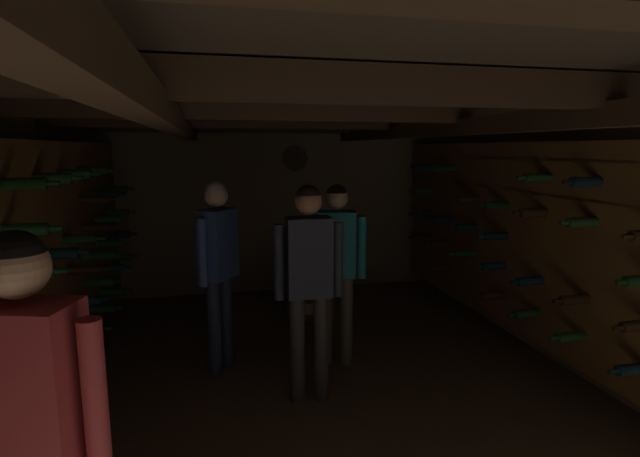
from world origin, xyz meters
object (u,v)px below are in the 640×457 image
display_bottle (316,256)px  person_host_center (309,272)px  person_guest_far_right (336,257)px  person_guest_near_left (32,425)px  wine_crate_stack (310,292)px  person_guest_far_left (218,257)px

display_bottle → person_host_center: (-0.47, -1.92, 0.31)m
person_guest_far_right → person_guest_near_left: size_ratio=0.97×
wine_crate_stack → person_guest_far_left: bearing=-132.0°
person_host_center → wine_crate_stack: bearing=78.1°
wine_crate_stack → person_guest_far_right: 1.48m
wine_crate_stack → person_guest_far_right: person_guest_far_right is taller
wine_crate_stack → person_guest_near_left: size_ratio=0.35×
person_host_center → person_guest_far_right: 0.71m
person_guest_far_right → person_host_center: bearing=-122.2°
wine_crate_stack → display_bottle: (0.07, 0.03, 0.44)m
person_host_center → person_guest_far_right: person_host_center is taller
person_host_center → person_guest_far_right: size_ratio=1.03×
person_guest_far_left → person_guest_near_left: (-0.67, -2.54, 0.02)m
display_bottle → person_guest_near_left: (-1.81, -3.76, 0.32)m
person_guest_far_right → person_guest_near_left: 2.98m
wine_crate_stack → person_guest_far_left: size_ratio=0.35×
person_host_center → person_guest_near_left: size_ratio=0.99×
person_guest_far_left → person_host_center: bearing=-46.4°
wine_crate_stack → person_guest_far_right: (-0.02, -1.29, 0.72)m
display_bottle → person_guest_far_right: 1.35m
person_host_center → person_guest_far_left: 0.97m
display_bottle → person_guest_far_left: (-1.14, -1.21, 0.31)m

